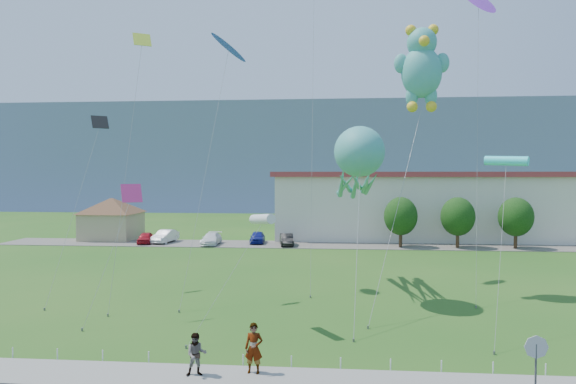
% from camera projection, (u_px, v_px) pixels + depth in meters
% --- Properties ---
extents(ground, '(160.00, 160.00, 0.00)m').
position_uv_depth(ground, '(271.00, 356.00, 22.33)').
color(ground, '#225718').
rests_on(ground, ground).
extents(sidewalk, '(80.00, 2.50, 0.10)m').
position_uv_depth(sidewalk, '(262.00, 380.00, 19.59)').
color(sidewalk, gray).
rests_on(sidewalk, ground).
extents(parking_strip, '(70.00, 6.00, 0.06)m').
position_uv_depth(parking_strip, '(308.00, 245.00, 57.18)').
color(parking_strip, '#59544C').
rests_on(parking_strip, ground).
extents(hill_ridge, '(160.00, 50.00, 25.00)m').
position_uv_depth(hill_ridge, '(323.00, 158.00, 141.37)').
color(hill_ridge, slate).
rests_on(hill_ridge, ground).
extents(pavilion, '(9.20, 9.20, 5.00)m').
position_uv_depth(pavilion, '(112.00, 214.00, 62.13)').
color(pavilion, tan).
rests_on(pavilion, ground).
extents(warehouse, '(61.00, 15.00, 8.20)m').
position_uv_depth(warehouse, '(521.00, 205.00, 63.76)').
color(warehouse, beige).
rests_on(warehouse, ground).
extents(stop_sign, '(0.80, 0.07, 2.50)m').
position_uv_depth(stop_sign, '(536.00, 354.00, 17.26)').
color(stop_sign, slate).
rests_on(stop_sign, ground).
extents(rope_fence, '(26.05, 0.05, 0.50)m').
position_uv_depth(rope_fence, '(267.00, 361.00, 21.03)').
color(rope_fence, white).
rests_on(rope_fence, ground).
extents(tree_near, '(3.60, 3.60, 5.47)m').
position_uv_depth(tree_near, '(401.00, 216.00, 55.20)').
color(tree_near, '#3F2B19').
rests_on(tree_near, ground).
extents(tree_mid, '(3.60, 3.60, 5.47)m').
position_uv_depth(tree_mid, '(458.00, 217.00, 54.69)').
color(tree_mid, '#3F2B19').
rests_on(tree_mid, ground).
extents(tree_far, '(3.60, 3.60, 5.47)m').
position_uv_depth(tree_far, '(516.00, 217.00, 54.17)').
color(tree_far, '#3F2B19').
rests_on(tree_far, ground).
extents(pedestrian_left, '(0.75, 0.52, 1.97)m').
position_uv_depth(pedestrian_left, '(254.00, 348.00, 20.12)').
color(pedestrian_left, gray).
rests_on(pedestrian_left, sidewalk).
extents(pedestrian_right, '(0.94, 0.81, 1.66)m').
position_uv_depth(pedestrian_right, '(196.00, 354.00, 19.87)').
color(pedestrian_right, gray).
rests_on(pedestrian_right, sidewalk).
extents(parked_car_red, '(2.08, 3.86, 1.25)m').
position_uv_depth(parked_car_red, '(146.00, 238.00, 58.19)').
color(parked_car_red, '#B31623').
rests_on(parked_car_red, parking_strip).
extents(parked_car_silver, '(2.14, 4.56, 1.44)m').
position_uv_depth(parked_car_silver, '(165.00, 236.00, 58.87)').
color(parked_car_silver, silver).
rests_on(parked_car_silver, parking_strip).
extents(parked_car_white, '(1.85, 4.43, 1.28)m').
position_uv_depth(parked_car_white, '(211.00, 239.00, 57.17)').
color(parked_car_white, white).
rests_on(parked_car_white, parking_strip).
extents(parked_car_blue, '(1.84, 4.02, 1.33)m').
position_uv_depth(parked_car_blue, '(257.00, 237.00, 58.46)').
color(parked_car_blue, navy).
rests_on(parked_car_blue, parking_strip).
extents(parked_car_black, '(1.96, 4.09, 1.29)m').
position_uv_depth(parked_car_black, '(287.00, 240.00, 56.48)').
color(parked_car_black, black).
rests_on(parked_car_black, parking_strip).
extents(octopus_kite, '(3.10, 15.15, 10.84)m').
position_uv_depth(octopus_kite, '(358.00, 165.00, 32.70)').
color(octopus_kite, teal).
rests_on(octopus_kite, ground).
extents(teddy_bear_kite, '(5.86, 9.63, 17.75)m').
position_uv_depth(teddy_bear_kite, '(422.00, 66.00, 33.74)').
color(teddy_bear_kite, teal).
rests_on(teddy_bear_kite, ground).
extents(small_kite_pink, '(2.21, 3.52, 7.30)m').
position_uv_depth(small_kite_pink, '(128.00, 204.00, 28.08)').
color(small_kite_pink, '#D12E78').
rests_on(small_kite_pink, ground).
extents(small_kite_white, '(3.37, 4.30, 6.08)m').
position_uv_depth(small_kite_white, '(262.00, 220.00, 25.89)').
color(small_kite_white, silver).
rests_on(small_kite_white, ground).
extents(small_kite_blue, '(2.40, 8.04, 17.49)m').
position_uv_depth(small_kite_blue, '(228.00, 52.00, 35.72)').
color(small_kite_blue, blue).
rests_on(small_kite_blue, ground).
extents(small_kite_black, '(1.29, 6.89, 11.96)m').
position_uv_depth(small_kite_black, '(94.00, 141.00, 34.80)').
color(small_kite_black, black).
rests_on(small_kite_black, ground).
extents(small_kite_yellow, '(1.29, 5.50, 16.94)m').
position_uv_depth(small_kite_yellow, '(138.00, 73.00, 32.12)').
color(small_kite_yellow, '#AAC92F').
rests_on(small_kite_yellow, ground).
extents(small_kite_purple, '(2.30, 5.96, 20.38)m').
position_uv_depth(small_kite_purple, '(478.00, 7.00, 34.54)').
color(small_kite_purple, purple).
rests_on(small_kite_purple, ground).
extents(small_kite_cyan, '(2.47, 6.60, 9.07)m').
position_uv_depth(small_kite_cyan, '(506.00, 162.00, 27.35)').
color(small_kite_cyan, '#38FBFF').
rests_on(small_kite_cyan, ground).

